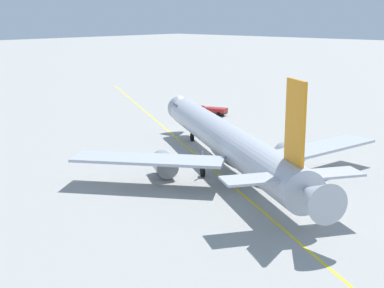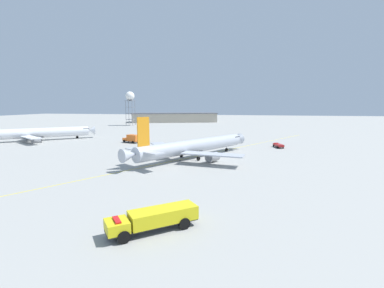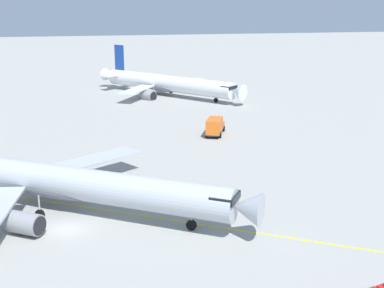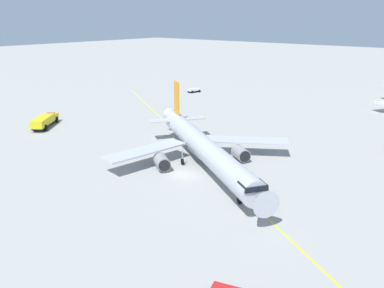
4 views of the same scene
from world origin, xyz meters
The scene contains 4 objects.
ground_plane centered at (0.00, 0.00, 0.00)m, with size 600.00×600.00×0.00m, color #9E9E99.
airliner_main centered at (5.32, 0.07, 3.14)m, with size 28.95×38.96×11.74m.
ops_pickup_truck centered at (-19.50, -23.40, 0.81)m, with size 3.31×5.62×1.41m.
taxiway_centreline centered at (6.60, -0.34, 0.00)m, with size 81.15×130.64×0.01m.
Camera 1 is at (50.71, 36.23, 16.63)m, focal length 51.96 mm.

